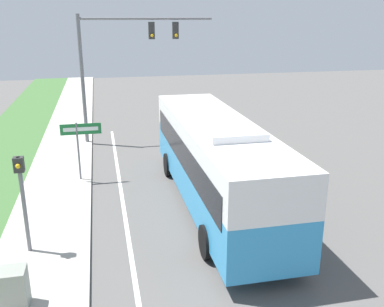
% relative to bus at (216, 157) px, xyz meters
% --- Properties ---
extents(ground_plane, '(80.00, 80.00, 0.00)m').
position_rel_bus_xyz_m(ground_plane, '(0.18, -3.12, -1.94)').
color(ground_plane, '#565451').
extents(sidewalk, '(2.80, 80.00, 0.12)m').
position_rel_bus_xyz_m(sidewalk, '(-6.02, -3.12, -1.88)').
color(sidewalk, '#ADA89E').
rests_on(sidewalk, ground_plane).
extents(lane_divider_near, '(0.14, 30.00, 0.01)m').
position_rel_bus_xyz_m(lane_divider_near, '(-3.42, -3.12, -1.93)').
color(lane_divider_near, silver).
rests_on(lane_divider_near, ground_plane).
extents(bus, '(2.71, 11.40, 3.50)m').
position_rel_bus_xyz_m(bus, '(0.00, 0.00, 0.00)').
color(bus, '#3393D1').
rests_on(bus, ground_plane).
extents(signal_gantry, '(7.26, 0.41, 7.00)m').
position_rel_bus_xyz_m(signal_gantry, '(-2.72, 9.51, 3.09)').
color(signal_gantry, slate).
rests_on(signal_gantry, ground_plane).
extents(pedestrian_signal, '(0.28, 0.34, 3.09)m').
position_rel_bus_xyz_m(pedestrian_signal, '(-6.40, -2.21, 0.16)').
color(pedestrian_signal, slate).
rests_on(pedestrian_signal, ground_plane).
extents(street_sign, '(1.69, 0.08, 2.63)m').
position_rel_bus_xyz_m(street_sign, '(-4.96, 3.60, 0.00)').
color(street_sign, slate).
rests_on(street_sign, ground_plane).
extents(utility_cabinet, '(0.74, 0.61, 1.03)m').
position_rel_bus_xyz_m(utility_cabinet, '(-6.40, -4.93, -1.30)').
color(utility_cabinet, gray).
rests_on(utility_cabinet, sidewalk).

